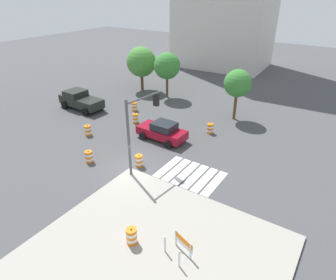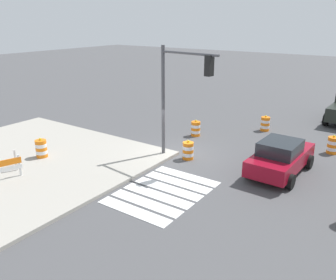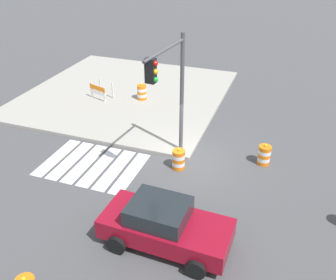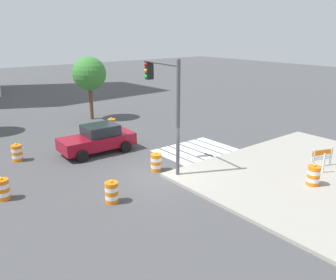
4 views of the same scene
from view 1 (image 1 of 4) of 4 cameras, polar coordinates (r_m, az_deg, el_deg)
name	(u,v)px [view 1 (image 1 of 4)]	position (r m, az deg, el deg)	size (l,w,h in m)	color
ground_plane	(130,169)	(21.65, -7.33, -5.63)	(120.00, 120.00, 0.00)	#474749
sidewalk_corner	(146,265)	(15.23, -4.29, -22.96)	(12.00, 12.00, 0.15)	#9E998E
crosswalk_stripes	(190,175)	(20.94, 4.36, -6.70)	(4.35, 3.20, 0.02)	silver
sports_car	(162,131)	(25.11, -1.11, 1.74)	(4.36, 2.25, 1.63)	maroon
pickup_truck	(80,100)	(33.12, -16.72, 7.45)	(5.22, 2.50, 1.92)	black
traffic_barrel_near_corner	(89,157)	(22.87, -15.07, -3.13)	(0.56, 0.56, 1.02)	orange
traffic_barrel_crosswalk_end	(210,128)	(26.69, 8.17, 2.24)	(0.56, 0.56, 1.02)	orange
traffic_barrel_median_near	(88,130)	(27.00, -15.27, 1.81)	(0.56, 0.56, 1.02)	orange
traffic_barrel_median_far	(139,161)	(21.71, -5.63, -4.01)	(0.56, 0.56, 1.02)	orange
traffic_barrel_far_curb	(135,118)	(28.63, -6.32, 4.19)	(0.56, 0.56, 1.02)	orange
traffic_barrel_lane_center	(134,107)	(31.54, -6.53, 6.46)	(0.56, 0.56, 1.02)	orange
traffic_barrel_on_sidewalk	(132,236)	(15.77, -7.07, -17.95)	(0.56, 0.56, 1.02)	orange
construction_barricade	(181,244)	(15.14, 2.52, -19.57)	(1.42, 1.13, 1.00)	silver
traffic_light_pole	(140,120)	(19.71, -5.40, 3.94)	(0.61, 3.27, 5.50)	#4C4C51
street_tree_streetside_near	(167,66)	(34.41, -0.18, 14.14)	(3.01, 3.01, 5.23)	brown
street_tree_streetside_mid	(141,62)	(37.21, -5.20, 14.81)	(3.60, 3.60, 5.35)	brown
street_tree_streetside_far	(238,84)	(29.01, 13.34, 10.59)	(2.63, 2.63, 4.96)	brown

